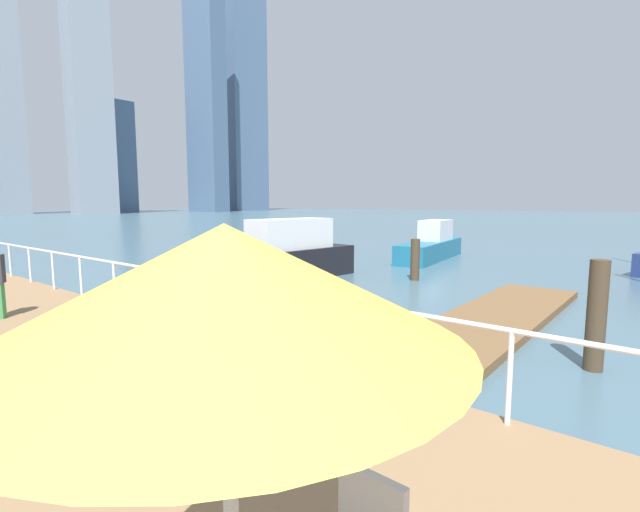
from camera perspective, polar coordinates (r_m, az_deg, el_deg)
The scene contains 12 objects.
ground_plane at distance 18.44m, azimuth -24.50°, elevation -2.56°, with size 300.00×300.00×0.00m, color #476675.
floating_dock at distance 10.66m, azimuth 19.98°, elevation -8.38°, with size 10.45×2.00×0.18m, color brown.
boardwalk_railing at distance 8.34m, azimuth -14.01°, elevation -4.21°, with size 0.06×27.93×1.08m.
dock_piling_0 at distance 16.59m, azimuth 11.99°, elevation -0.45°, with size 0.33×0.33×1.51m, color #473826.
dock_piling_1 at distance 8.82m, azimuth 31.70°, elevation -6.46°, with size 0.31×0.31×1.88m, color #473826.
moored_boat_0 at distance 16.03m, azimuth -5.91°, elevation -0.27°, with size 7.57×2.35×2.22m.
moored_boat_2 at distance 23.00m, azimuth 14.00°, elevation 1.33°, with size 6.64×2.29×1.92m.
patio_umbrella at distance 1.68m, azimuth -11.92°, elevation -3.77°, with size 1.80×1.80×2.34m.
skyline_tower_4 at distance 129.20m, azimuth -27.42°, elevation 19.18°, with size 9.18×7.30×64.12m, color #8C939E.
skyline_tower_5 at distance 145.22m, azimuth -25.08°, elevation 11.23°, with size 9.45×12.21×31.10m, color slate.
skyline_tower_6 at distance 143.92m, azimuth -14.26°, elevation 17.96°, with size 6.01×11.47×62.19m, color slate.
skyline_tower_7 at distance 162.93m, azimuth -9.60°, elevation 18.85°, with size 13.55×8.46×73.98m, color slate.
Camera 1 is at (-8.05, 3.65, 2.81)m, focal length 25.18 mm.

